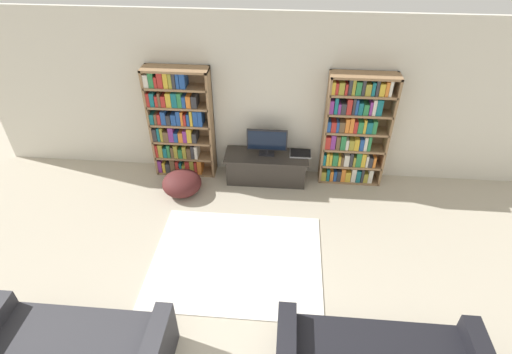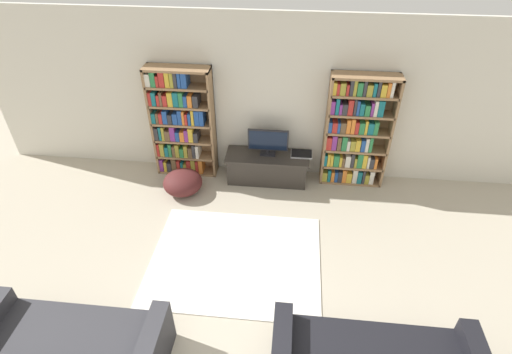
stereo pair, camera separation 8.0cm
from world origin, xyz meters
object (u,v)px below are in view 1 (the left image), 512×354
at_px(tv_stand, 266,167).
at_px(beanbag_ottoman, 182,183).
at_px(television, 267,142).
at_px(bookshelf_right, 354,131).
at_px(bookshelf_left, 179,124).
at_px(laptop, 300,153).

height_order(tv_stand, beanbag_ottoman, tv_stand).
bearing_deg(television, bookshelf_right, 3.54).
bearing_deg(bookshelf_left, laptop, -1.36).
bearing_deg(television, beanbag_ottoman, -158.75).
xyz_separation_m(bookshelf_left, laptop, (1.94, -0.05, -0.42)).
height_order(bookshelf_right, television, bookshelf_right).
relative_size(bookshelf_left, tv_stand, 1.37).
xyz_separation_m(bookshelf_left, beanbag_ottoman, (0.11, -0.59, -0.73)).
xyz_separation_m(bookshelf_right, television, (-1.32, -0.08, -0.20)).
bearing_deg(bookshelf_right, beanbag_ottoman, -167.39).
distance_m(bookshelf_left, television, 1.42).
height_order(bookshelf_left, bookshelf_right, same).
relative_size(tv_stand, laptop, 3.94).
distance_m(bookshelf_left, tv_stand, 1.56).
xyz_separation_m(bookshelf_left, tv_stand, (1.40, -0.13, -0.67)).
xyz_separation_m(laptop, beanbag_ottoman, (-1.83, -0.54, -0.31)).
bearing_deg(tv_stand, beanbag_ottoman, -160.40).
xyz_separation_m(television, beanbag_ottoman, (-1.30, -0.50, -0.52)).
height_order(television, laptop, television).
relative_size(bookshelf_right, television, 2.87).
bearing_deg(bookshelf_right, television, -176.46).
bearing_deg(beanbag_ottoman, bookshelf_left, 100.15).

